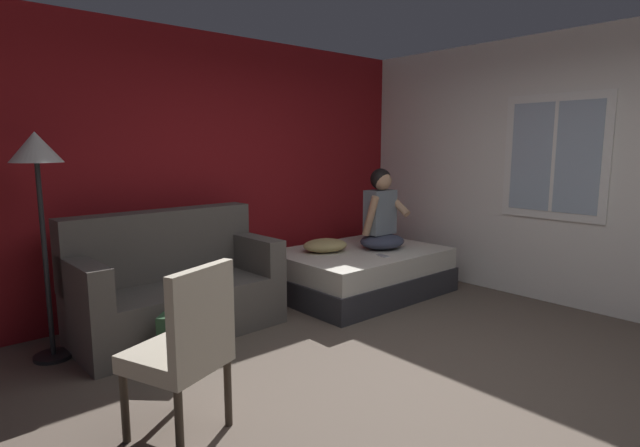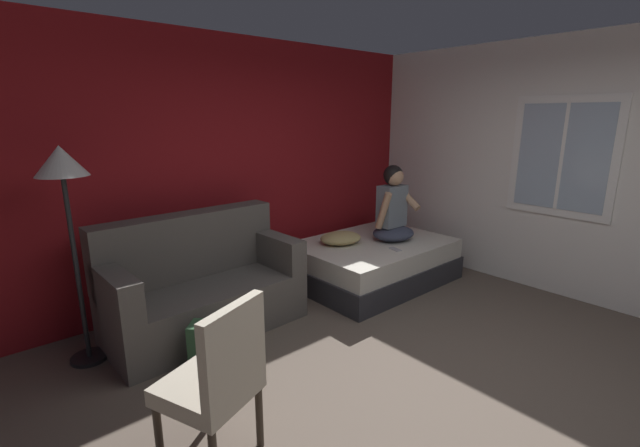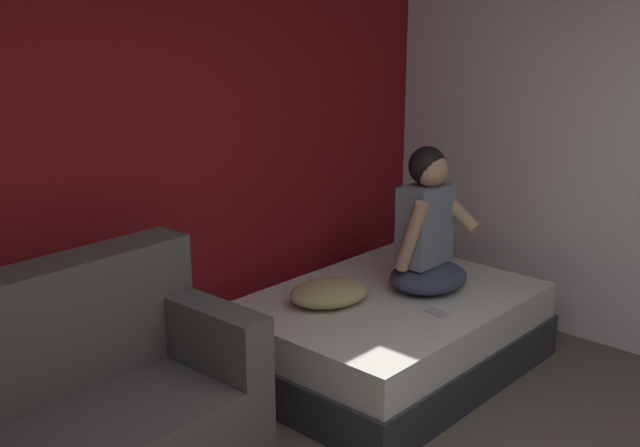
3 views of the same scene
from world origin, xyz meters
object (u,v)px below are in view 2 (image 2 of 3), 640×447
object	(u,v)px
person_seated	(393,210)
cell_phone	(395,249)
backpack	(211,348)
floor_lamp	(64,183)
side_chair	(217,378)
bed	(372,261)
throw_pillow	(341,238)
couch	(202,287)

from	to	relation	value
person_seated	cell_phone	distance (m)	0.54
person_seated	backpack	size ratio (longest dim) A/B	1.91
cell_phone	floor_lamp	size ratio (longest dim) A/B	0.08
side_chair	cell_phone	xyz separation A→B (m)	(2.63, 0.93, -0.05)
bed	floor_lamp	bearing A→B (deg)	173.45
cell_phone	person_seated	bearing A→B (deg)	56.16
side_chair	cell_phone	world-z (taller)	side_chair
bed	backpack	xyz separation A→B (m)	(-2.30, -0.46, -0.04)
backpack	throw_pillow	bearing A→B (deg)	18.03
bed	couch	distance (m)	2.04
couch	cell_phone	world-z (taller)	couch
bed	cell_phone	xyz separation A→B (m)	(-0.05, -0.37, 0.25)
person_seated	cell_phone	world-z (taller)	person_seated
couch	backpack	xyz separation A→B (m)	(-0.28, -0.70, -0.20)
backpack	cell_phone	size ratio (longest dim) A/B	3.18
backpack	floor_lamp	bearing A→B (deg)	130.07
couch	cell_phone	size ratio (longest dim) A/B	11.96
cell_phone	floor_lamp	distance (m)	3.16
couch	person_seated	world-z (taller)	person_seated
side_chair	person_seated	world-z (taller)	person_seated
backpack	throw_pillow	world-z (taller)	throw_pillow
couch	cell_phone	bearing A→B (deg)	-17.30
bed	couch	bearing A→B (deg)	173.03
cell_phone	couch	bearing A→B (deg)	173.94
person_seated	floor_lamp	distance (m)	3.30
couch	person_seated	xyz separation A→B (m)	(2.26, -0.33, 0.44)
floor_lamp	person_seated	bearing A→B (deg)	-7.51
backpack	cell_phone	distance (m)	2.28
person_seated	backpack	distance (m)	2.65
side_chair	backpack	distance (m)	0.98
bed	cell_phone	distance (m)	0.45
couch	person_seated	distance (m)	2.33
cell_phone	side_chair	bearing A→B (deg)	-149.36
bed	couch	xyz separation A→B (m)	(-2.02, 0.25, 0.16)
couch	cell_phone	distance (m)	2.07
throw_pillow	floor_lamp	xyz separation A→B (m)	(-2.63, 0.16, 0.88)
bed	floor_lamp	world-z (taller)	floor_lamp
couch	side_chair	size ratio (longest dim) A/B	1.76
couch	bed	bearing A→B (deg)	-6.97
side_chair	backpack	bearing A→B (deg)	65.97
person_seated	floor_lamp	size ratio (longest dim) A/B	0.51
bed	throw_pillow	size ratio (longest dim) A/B	3.74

